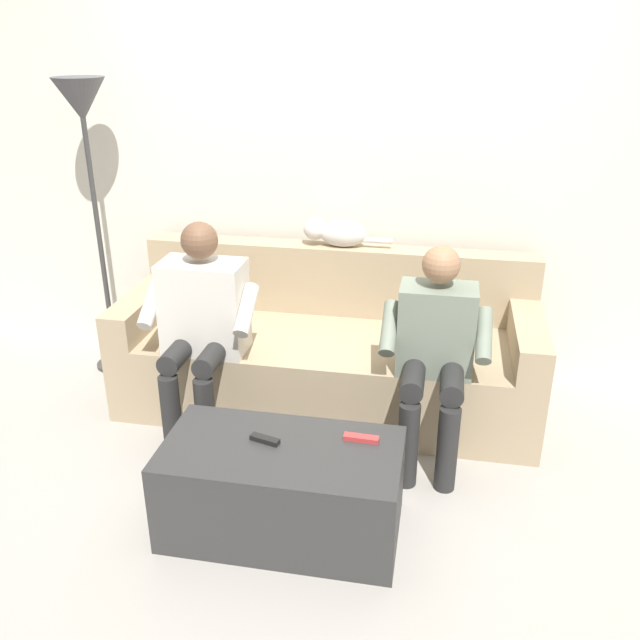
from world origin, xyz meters
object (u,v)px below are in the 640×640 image
(person_left_seated, at_px, (435,345))
(floor_lamp, at_px, (84,126))
(remote_red, at_px, (361,438))
(coffee_table, at_px, (282,489))
(cat_on_backrest, at_px, (335,232))
(person_right_seated, at_px, (201,318))
(couch, at_px, (329,353))
(remote_black, at_px, (265,440))

(person_left_seated, distance_m, floor_lamp, 2.27)
(remote_red, relative_size, floor_lamp, 0.08)
(coffee_table, bearing_deg, cat_on_backrest, -89.19)
(coffee_table, distance_m, person_right_seated, 1.03)
(person_right_seated, distance_m, cat_on_backrest, 0.95)
(couch, relative_size, remote_red, 15.56)
(couch, height_order, remote_black, couch)
(person_left_seated, bearing_deg, remote_black, 44.88)
(couch, relative_size, remote_black, 17.73)
(couch, height_order, remote_red, couch)
(person_right_seated, bearing_deg, cat_on_backrest, -129.08)
(remote_black, xyz_separation_m, remote_red, (-0.39, -0.09, -0.00))
(floor_lamp, bearing_deg, person_left_seated, 163.51)
(coffee_table, relative_size, person_right_seated, 0.88)
(person_left_seated, bearing_deg, floor_lamp, -16.49)
(cat_on_backrest, relative_size, remote_red, 3.50)
(person_right_seated, height_order, floor_lamp, floor_lamp)
(couch, xyz_separation_m, floor_lamp, (1.41, -0.16, 1.20))
(couch, distance_m, remote_black, 1.11)
(cat_on_backrest, height_order, remote_red, cat_on_backrest)
(couch, relative_size, cat_on_backrest, 4.45)
(person_right_seated, bearing_deg, remote_red, 146.17)
(coffee_table, bearing_deg, remote_red, -160.02)
(couch, bearing_deg, floor_lamp, -6.29)
(person_left_seated, bearing_deg, coffee_table, 49.59)
(couch, distance_m, person_right_seated, 0.80)
(couch, relative_size, floor_lamp, 1.31)
(person_right_seated, relative_size, cat_on_backrest, 2.19)
(person_left_seated, height_order, remote_black, person_left_seated)
(couch, xyz_separation_m, cat_on_backrest, (0.02, -0.29, 0.63))
(cat_on_backrest, bearing_deg, couch, 93.91)
(remote_black, bearing_deg, person_right_seated, 142.12)
(remote_black, relative_size, remote_red, 0.88)
(remote_red, bearing_deg, coffee_table, -157.66)
(person_left_seated, relative_size, remote_black, 8.33)
(cat_on_backrest, distance_m, floor_lamp, 1.51)
(coffee_table, relative_size, remote_red, 6.76)
(person_right_seated, distance_m, floor_lamp, 1.32)
(floor_lamp, bearing_deg, couch, 173.71)
(cat_on_backrest, xyz_separation_m, remote_black, (0.06, 1.40, -0.50))
(person_left_seated, distance_m, person_right_seated, 1.18)
(person_left_seated, bearing_deg, couch, -36.53)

